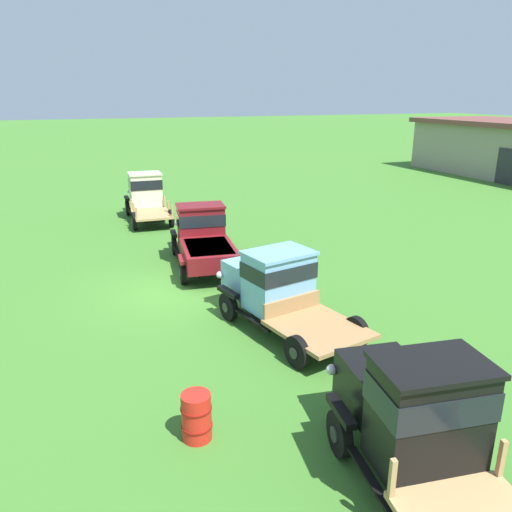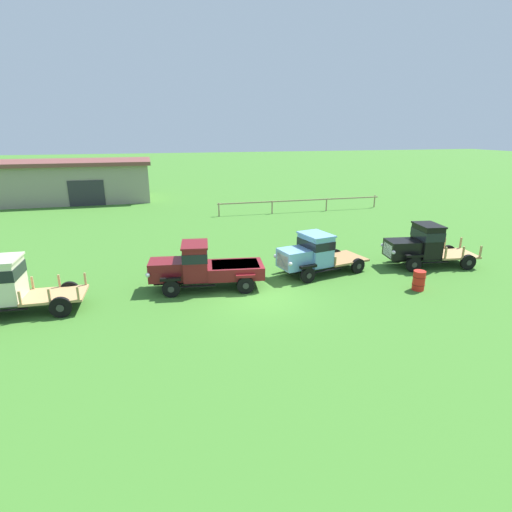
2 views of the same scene
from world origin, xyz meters
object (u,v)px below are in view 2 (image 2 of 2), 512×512
vintage_truck_second_in_line (203,266)px  vintage_truck_foreground_near (1,286)px  farm_shed (64,181)px  vintage_truck_midrow_center (313,253)px  vintage_truck_far_side (422,245)px  oil_drum_beside_row (419,280)px

vintage_truck_second_in_line → vintage_truck_foreground_near: bearing=-175.0°
farm_shed → vintage_truck_midrow_center: farm_shed is taller
vintage_truck_second_in_line → vintage_truck_far_side: size_ratio=1.06×
vintage_truck_midrow_center → vintage_truck_far_side: (6.04, -0.26, 0.05)m
vintage_truck_second_in_line → oil_drum_beside_row: vintage_truck_second_in_line is taller
vintage_truck_second_in_line → vintage_truck_far_side: vintage_truck_far_side is taller
vintage_truck_second_in_line → oil_drum_beside_row: (9.30, -2.74, -0.58)m
farm_shed → vintage_truck_foreground_near: size_ratio=3.43×
vintage_truck_second_in_line → vintage_truck_far_side: bearing=0.9°
vintage_truck_foreground_near → vintage_truck_second_in_line: 7.91m
oil_drum_beside_row → vintage_truck_foreground_near: bearing=173.2°
vintage_truck_foreground_near → vintage_truck_far_side: (19.42, 0.86, -0.04)m
farm_shed → oil_drum_beside_row: farm_shed is taller
farm_shed → vintage_truck_foreground_near: (2.42, -27.88, -0.87)m
farm_shed → vintage_truck_foreground_near: bearing=-85.0°
vintage_truck_far_side → oil_drum_beside_row: size_ratio=5.58×
vintage_truck_midrow_center → vintage_truck_foreground_near: bearing=-175.2°
farm_shed → vintage_truck_second_in_line: bearing=-69.3°
oil_drum_beside_row → vintage_truck_midrow_center: bearing=140.2°
vintage_truck_far_side → vintage_truck_midrow_center: bearing=177.5°
vintage_truck_foreground_near → oil_drum_beside_row: 17.31m
farm_shed → oil_drum_beside_row: 35.81m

